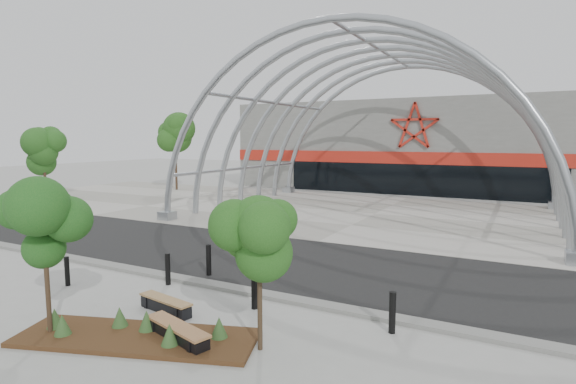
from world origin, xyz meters
TOP-DOWN VIEW (x-y plane):
  - ground at (0.00, 0.00)m, footprint 140.00×140.00m
  - road at (0.00, 3.50)m, footprint 140.00×7.00m
  - forecourt at (0.00, 15.50)m, footprint 60.00×17.00m
  - kerb at (0.00, -0.25)m, footprint 60.00×0.50m
  - arena_building at (0.00, 33.45)m, footprint 34.00×15.24m
  - vault_canopy at (0.00, 15.50)m, footprint 20.80×15.80m
  - planting_bed at (0.23, -4.14)m, footprint 5.85×3.44m
  - street_tree_0 at (-1.68, -4.92)m, footprint 1.52×1.52m
  - street_tree_1 at (3.11, -3.19)m, footprint 1.37×1.37m
  - bench_0 at (-0.28, -2.54)m, footprint 1.86×0.71m
  - bench_1 at (1.26, -3.80)m, footprint 2.10×1.00m
  - bollard_0 at (-4.59, -2.34)m, footprint 0.15×0.15m
  - bollard_1 at (-1.28, 0.62)m, footprint 0.17×0.17m
  - bollard_2 at (-1.84, -0.76)m, footprint 0.16×0.16m
  - bollard_3 at (1.71, -1.21)m, footprint 0.17×0.17m
  - bollard_4 at (5.47, -0.98)m, footprint 0.16×0.16m
  - bg_tree_0 at (-20.00, 20.00)m, footprint 3.00×3.00m
  - bg_tree_2 at (-24.00, 10.00)m, footprint 2.55×2.55m

SIDE VIEW (x-z plane):
  - ground at x=0.00m, z-range 0.00..0.00m
  - road at x=0.00m, z-range 0.00..0.02m
  - vault_canopy at x=0.00m, z-range -10.16..10.20m
  - forecourt at x=0.00m, z-range 0.00..0.04m
  - kerb at x=0.00m, z-range 0.00..0.12m
  - planting_bed at x=0.23m, z-range -0.15..0.44m
  - bench_0 at x=-0.28m, z-range -0.01..0.38m
  - bench_1 at x=1.26m, z-range -0.01..0.43m
  - bollard_0 at x=-4.59m, z-range 0.00..0.94m
  - bollard_4 at x=5.47m, z-range 0.00..1.02m
  - bollard_2 at x=-1.84m, z-range 0.00..1.02m
  - bollard_3 at x=1.71m, z-range 0.00..1.06m
  - bollard_1 at x=-1.28m, z-range 0.00..1.08m
  - street_tree_1 at x=3.11m, z-range 0.71..3.94m
  - street_tree_0 at x=-1.68m, z-range 0.76..4.23m
  - bg_tree_2 at x=-24.00m, z-range 1.17..6.55m
  - arena_building at x=0.00m, z-range -0.01..7.99m
  - bg_tree_0 at x=-20.00m, z-range 1.41..7.86m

